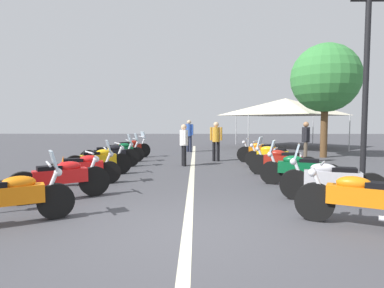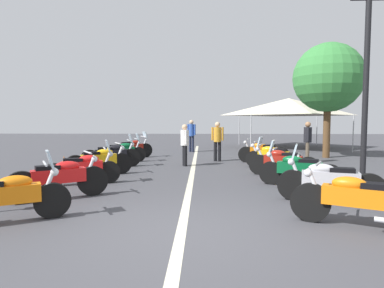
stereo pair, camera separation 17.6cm
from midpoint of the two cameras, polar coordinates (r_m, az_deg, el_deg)
name	(u,v)px [view 2 (the right image)]	position (r m, az deg, el deg)	size (l,w,h in m)	color
ground_plane	(181,233)	(5.06, -0.95, -15.55)	(80.00, 80.00, 0.00)	#424247
lane_centre_stripe	(193,171)	(10.98, 0.55, -4.87)	(22.85, 0.16, 0.01)	beige
motorcycle_left_row_0	(6,196)	(6.15, -29.46, -8.09)	(1.19, 1.89, 1.20)	black
motorcycle_left_row_1	(60,178)	(7.57, -21.78, -5.62)	(1.30, 1.85, 1.02)	black
motorcycle_left_row_2	(83,168)	(9.09, -18.22, -4.03)	(0.95, 1.92, 1.20)	black
motorcycle_left_row_3	(100,161)	(10.51, -15.63, -2.86)	(1.14, 1.89, 1.02)	black
motorcycle_left_row_4	(112,155)	(12.22, -13.64, -1.83)	(1.00, 2.07, 1.23)	black
motorcycle_left_row_5	(122,151)	(13.67, -11.92, -1.27)	(0.96, 1.94, 1.20)	black
motorcycle_left_row_6	(132,148)	(15.24, -10.20, -0.67)	(1.23, 1.77, 1.22)	black
motorcycle_right_row_0	(360,200)	(5.83, 28.42, -8.69)	(1.15, 2.00, 1.01)	black
motorcycle_right_row_1	(328,180)	(7.35, 23.69, -5.93)	(0.93, 2.07, 1.22)	black
motorcycle_right_row_2	(298,169)	(8.90, 18.85, -4.19)	(1.00, 2.00, 1.20)	black
motorcycle_right_row_3	(282,161)	(10.36, 16.13, -2.96)	(1.10, 1.99, 1.21)	black
motorcycle_right_row_4	(273,156)	(12.09, 14.57, -2.07)	(1.05, 1.93, 0.98)	black
motorcycle_right_row_5	(263,152)	(13.53, 12.88, -1.33)	(0.87, 2.05, 1.01)	black
street_lamp_twin_globe	(367,52)	(9.49, 29.11, 14.09)	(0.32, 1.22, 5.06)	black
traffic_cone_0	(64,166)	(11.00, -21.30, -3.61)	(0.36, 0.36, 0.61)	orange
bystander_0	(217,138)	(13.77, 4.90, 1.02)	(0.32, 0.52, 1.68)	black
bystander_1	(191,133)	(18.01, 0.18, 1.96)	(0.32, 0.48, 1.79)	#1E2338
bystander_2	(185,142)	(12.25, -0.88, 0.40)	(0.51, 0.32, 1.59)	black
bystander_3	(308,139)	(14.14, 20.16, 0.90)	(0.51, 0.32, 1.69)	brown
roadside_tree_0	(328,78)	(16.50, 23.29, 10.69)	(3.18, 3.18, 5.32)	brown
event_tent	(289,107)	(21.76, 17.01, 6.33)	(6.30, 6.30, 3.20)	beige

